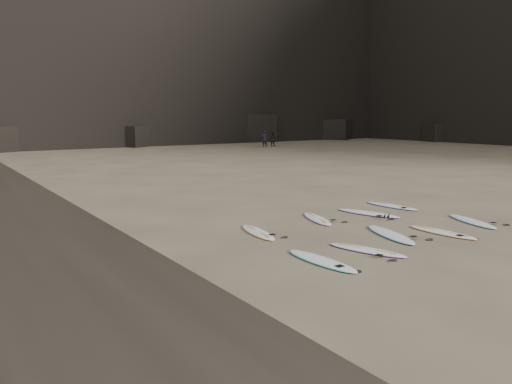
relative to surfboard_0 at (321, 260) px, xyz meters
The scene contains 12 objects.
ground 4.00m from the surfboard_0, 10.59° to the left, with size 240.00×240.00×0.00m, color #897559.
surfboard_0 is the anchor object (origin of this frame).
surfboard_1 1.70m from the surfboard_0, ahead, with size 0.55×2.27×0.08m, color white.
surfboard_2 3.71m from the surfboard_0, 14.01° to the left, with size 0.62×2.57×0.09m, color white.
surfboard_3 5.19m from the surfboard_0, ahead, with size 0.56×2.34×0.08m, color white.
surfboard_4 7.45m from the surfboard_0, ahead, with size 0.58×2.40×0.09m, color white.
surfboard_5 3.46m from the surfboard_0, 83.38° to the left, with size 0.54×2.24×0.08m, color white.
surfboard_6 5.11m from the surfboard_0, 50.25° to the left, with size 0.54×2.27×0.08m, color white.
surfboard_7 6.59m from the surfboard_0, 33.25° to the left, with size 0.62×2.57×0.09m, color white.
surfboard_8 8.49m from the surfboard_0, 29.21° to the left, with size 0.58×2.43×0.09m, color white.
person_a 43.67m from the surfboard_0, 56.83° to the left, with size 0.67×0.44×1.84m, color black.
person_b 44.87m from the surfboard_0, 55.61° to the left, with size 0.81×0.63×1.66m, color black.
Camera 1 is at (-12.13, -9.90, 3.72)m, focal length 35.00 mm.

